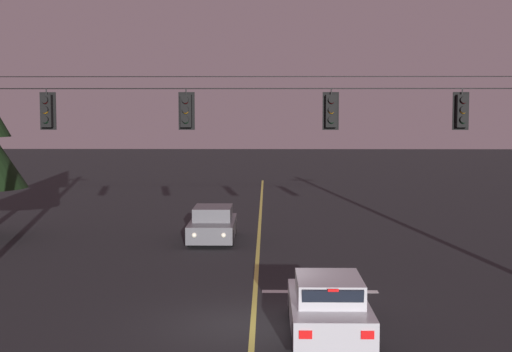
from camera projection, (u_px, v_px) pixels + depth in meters
ground_plane at (253, 325)px, 19.10m from camera, size 180.00×180.00×0.00m
lane_centre_stripe at (258, 251)px, 29.24m from camera, size 0.14×60.00×0.01m
stop_bar_paint at (320, 292)px, 22.63m from camera, size 3.40×0.36×0.01m
signal_span_assembly at (256, 160)px, 22.94m from camera, size 19.25×0.32×7.33m
traffic_light_leftmost at (46, 111)px, 22.89m from camera, size 0.48×0.41×1.22m
traffic_light_left_inner at (186, 111)px, 22.83m from camera, size 0.48×0.41×1.22m
traffic_light_centre at (331, 111)px, 22.77m from camera, size 0.48×0.41×1.22m
traffic_light_right_inner at (462, 111)px, 22.71m from camera, size 0.48×0.41×1.22m
car_waiting_near_lane at (329, 307)px, 18.27m from camera, size 1.80×4.33×1.39m
car_oncoming_lead at (213, 225)px, 31.58m from camera, size 1.80×4.42×1.39m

